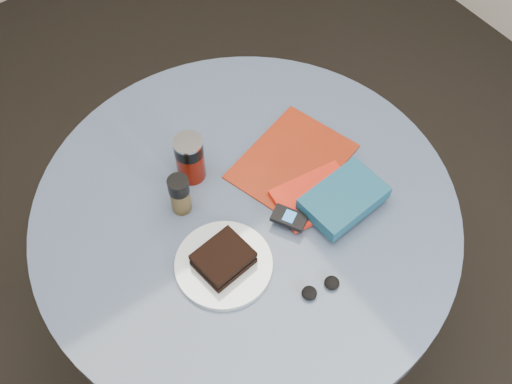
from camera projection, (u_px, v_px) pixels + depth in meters
ground at (249, 330)px, 2.11m from camera, size 4.00×4.00×0.00m
table at (247, 244)px, 1.63m from camera, size 1.00×1.00×0.75m
plate at (224, 265)px, 1.40m from camera, size 0.24×0.24×0.01m
sandwich at (223, 259)px, 1.38m from camera, size 0.12×0.11×0.04m
soda_can at (190, 158)px, 1.49m from camera, size 0.08×0.08×0.13m
pepper_grinder at (180, 194)px, 1.45m from camera, size 0.06×0.06×0.11m
magazine at (292, 161)px, 1.56m from camera, size 0.33×0.28×0.01m
red_book at (316, 196)px, 1.50m from camera, size 0.20×0.15×0.02m
novel at (344, 198)px, 1.46m from camera, size 0.19×0.13×0.04m
mp3_player at (289, 218)px, 1.45m from camera, size 0.08×0.09×0.01m
headphones at (321, 288)px, 1.37m from camera, size 0.09×0.05×0.02m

